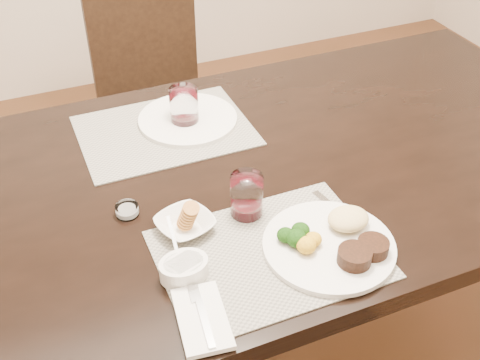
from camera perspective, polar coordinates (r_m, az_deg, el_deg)
name	(u,v)px	position (r m, az deg, el deg)	size (l,w,h in m)	color
ground_plane	(248,350)	(2.06, 0.80, -15.84)	(4.50, 4.50, 0.00)	#442B15
dining_table	(251,193)	(1.57, 1.01, -1.26)	(2.00, 1.00, 0.75)	black
chair_far	(154,87)	(2.40, -8.12, 8.72)	(0.42, 0.42, 0.90)	black
placemat_near	(269,254)	(1.29, 2.74, -7.03)	(0.46, 0.34, 0.00)	gray
placemat_far	(165,131)	(1.67, -7.13, 4.67)	(0.46, 0.34, 0.00)	gray
dinner_plate	(335,242)	(1.30, 9.04, -5.80)	(0.28, 0.28, 0.05)	silver
napkin_fork	(202,318)	(1.16, -3.62, -12.95)	(0.11, 0.17, 0.02)	silver
steak_knife	(351,228)	(1.36, 10.50, -4.49)	(0.04, 0.22, 0.01)	silver
cracker_bowl	(185,224)	(1.33, -5.25, -4.16)	(0.15, 0.15, 0.05)	silver
sauce_ramekin	(184,268)	(1.23, -5.35, -8.29)	(0.10, 0.15, 0.08)	silver
wine_glass_near	(247,197)	(1.35, 0.63, -1.63)	(0.07, 0.07, 0.10)	silver
far_plate	(188,119)	(1.70, -4.97, 5.78)	(0.28, 0.28, 0.01)	silver
wine_glass_far	(184,109)	(1.66, -5.31, 6.75)	(0.08, 0.08, 0.11)	silver
salt_cellar	(127,210)	(1.40, -10.65, -2.85)	(0.05, 0.05, 0.02)	silver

